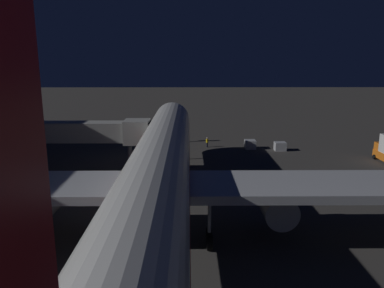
# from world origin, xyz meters

# --- Properties ---
(ground_plane) EXTENTS (320.00, 320.00, 0.00)m
(ground_plane) POSITION_xyz_m (0.00, 0.00, 0.00)
(ground_plane) COLOR #383533
(airliner_at_gate) EXTENTS (54.74, 63.24, 19.70)m
(airliner_at_gate) POSITION_xyz_m (0.00, 11.59, 5.52)
(airliner_at_gate) COLOR silver
(airliner_at_gate) RESTS_ON ground_plane
(jet_bridge) EXTENTS (23.84, 3.40, 7.14)m
(jet_bridge) POSITION_xyz_m (12.69, -7.12, 5.61)
(jet_bridge) COLOR #9E9E99
(jet_bridge) RESTS_ON ground_plane
(apron_floodlight_mast) EXTENTS (2.90, 0.50, 18.24)m
(apron_floodlight_mast) POSITION_xyz_m (25.50, -20.45, 10.56)
(apron_floodlight_mast) COLOR #59595E
(apron_floodlight_mast) RESTS_ON ground_plane
(baggage_container_mid_row) EXTENTS (1.76, 1.89, 1.46)m
(baggage_container_mid_row) POSITION_xyz_m (-12.90, -20.96, 0.73)
(baggage_container_mid_row) COLOR #B7BABF
(baggage_container_mid_row) RESTS_ON ground_plane
(baggage_container_far_row) EXTENTS (1.82, 1.58, 1.40)m
(baggage_container_far_row) POSITION_xyz_m (-17.63, -19.64, 0.70)
(baggage_container_far_row) COLOR #B7BABF
(baggage_container_far_row) RESTS_ON ground_plane
(ground_crew_by_belt_loader) EXTENTS (0.40, 0.40, 1.71)m
(ground_crew_by_belt_loader) POSITION_xyz_m (-5.70, -22.15, 0.94)
(ground_crew_by_belt_loader) COLOR black
(ground_crew_by_belt_loader) RESTS_ON ground_plane
(traffic_cone_nose_port) EXTENTS (0.36, 0.36, 0.55)m
(traffic_cone_nose_port) POSITION_xyz_m (-2.20, -19.27, 0.28)
(traffic_cone_nose_port) COLOR orange
(traffic_cone_nose_port) RESTS_ON ground_plane
(traffic_cone_nose_starboard) EXTENTS (0.36, 0.36, 0.55)m
(traffic_cone_nose_starboard) POSITION_xyz_m (2.20, -19.27, 0.28)
(traffic_cone_nose_starboard) COLOR orange
(traffic_cone_nose_starboard) RESTS_ON ground_plane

